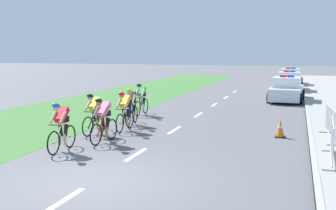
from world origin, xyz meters
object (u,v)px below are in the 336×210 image
object	(u,v)px
cyclist_second	(103,120)
crowd_barrier_middle	(331,123)
cyclist_fifth	(131,106)
police_car_nearest	(287,90)
traffic_cone_near	(280,129)
cyclist_fourth	(125,110)
police_car_third	(290,78)
cyclist_lead	(61,126)
police_car_second	(289,82)
cyclist_sixth	(141,99)
crowd_barrier_front	(332,141)
cyclist_third	(94,113)

from	to	relation	value
cyclist_second	crowd_barrier_middle	xyz separation A→B (m)	(7.26, 2.37, -0.14)
cyclist_fifth	police_car_nearest	xyz separation A→B (m)	(5.95, 10.36, -0.11)
cyclist_fifth	traffic_cone_near	size ratio (longest dim) A/B	2.69
cyclist_second	traffic_cone_near	bearing A→B (deg)	25.49
cyclist_fourth	police_car_third	xyz separation A→B (m)	(5.69, 23.91, -0.11)
cyclist_lead	cyclist_fourth	size ratio (longest dim) A/B	1.00
police_car_second	cyclist_fifth	bearing A→B (deg)	-109.55
cyclist_sixth	police_car_nearest	distance (m)	10.15
cyclist_fifth	cyclist_lead	bearing A→B (deg)	-92.87
cyclist_lead	police_car_third	distance (m)	28.26
cyclist_sixth	crowd_barrier_front	xyz separation A→B (m)	(8.08, -6.66, -0.14)
cyclist_fourth	police_car_nearest	xyz separation A→B (m)	(5.69, 11.65, -0.11)
traffic_cone_near	cyclist_fourth	bearing A→B (deg)	-175.05
cyclist_fourth	crowd_barrier_front	xyz separation A→B (m)	(7.26, -2.80, -0.14)
police_car_nearest	crowd_barrier_middle	size ratio (longest dim) A/B	1.93
cyclist_third	traffic_cone_near	bearing A→B (deg)	12.60
police_car_nearest	police_car_second	distance (m)	6.41
cyclist_fifth	crowd_barrier_middle	bearing A→B (deg)	-8.13
cyclist_sixth	police_car_third	xyz separation A→B (m)	(6.50, 20.05, -0.11)
cyclist_lead	cyclist_second	world-z (taller)	same
cyclist_third	traffic_cone_near	size ratio (longest dim) A/B	2.69
police_car_nearest	crowd_barrier_front	world-z (taller)	police_car_nearest
cyclist_fourth	police_car_second	size ratio (longest dim) A/B	0.39
crowd_barrier_middle	cyclist_third	bearing A→B (deg)	-171.95
cyclist_second	police_car_third	xyz separation A→B (m)	(5.51, 26.09, -0.11)
crowd_barrier_front	crowd_barrier_middle	size ratio (longest dim) A/B	1.00
police_car_nearest	police_car_second	xyz separation A→B (m)	(0.00, 6.41, 0.00)
cyclist_second	cyclist_third	size ratio (longest dim) A/B	1.00
crowd_barrier_front	traffic_cone_near	distance (m)	3.63
cyclist_fourth	crowd_barrier_middle	size ratio (longest dim) A/B	0.74
cyclist_third	crowd_barrier_middle	xyz separation A→B (m)	(8.22, 1.16, -0.14)
cyclist_fifth	crowd_barrier_front	distance (m)	8.56
cyclist_third	cyclist_fourth	world-z (taller)	same
cyclist_second	cyclist_fifth	size ratio (longest dim) A/B	1.00
cyclist_sixth	police_car_second	world-z (taller)	police_car_second
cyclist_fourth	police_car_third	world-z (taller)	police_car_third
cyclist_lead	cyclist_sixth	bearing A→B (deg)	92.32
police_car_second	crowd_barrier_middle	size ratio (longest dim) A/B	1.90
crowd_barrier_front	crowd_barrier_middle	xyz separation A→B (m)	(0.17, 2.99, 0.00)
cyclist_lead	police_car_second	xyz separation A→B (m)	(6.20, 21.72, -0.11)
cyclist_fifth	cyclist_sixth	distance (m)	2.63
cyclist_fifth	crowd_barrier_middle	world-z (taller)	cyclist_fifth
cyclist_second	crowd_barrier_middle	world-z (taller)	cyclist_second
police_car_second	crowd_barrier_middle	distance (m)	17.95
cyclist_fourth	cyclist_fifth	xyz separation A→B (m)	(-0.26, 1.29, 0.00)
cyclist_second	cyclist_sixth	world-z (taller)	same
cyclist_lead	cyclist_fourth	bearing A→B (deg)	82.12
police_car_second	traffic_cone_near	world-z (taller)	police_car_second
cyclist_second	traffic_cone_near	size ratio (longest dim) A/B	2.69
police_car_nearest	crowd_barrier_middle	xyz separation A→B (m)	(1.74, -11.46, -0.03)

